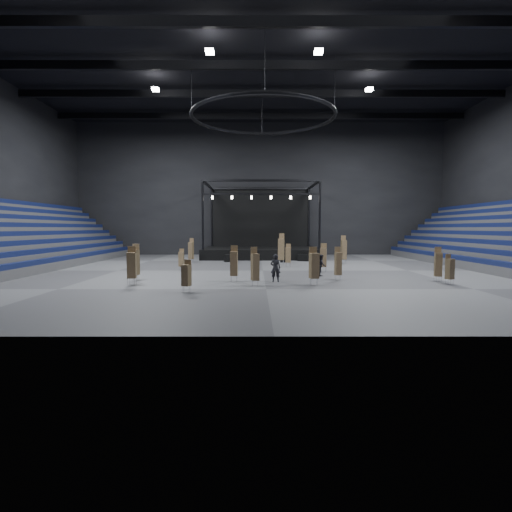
{
  "coord_description": "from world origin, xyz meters",
  "views": [
    {
      "loc": [
        -0.63,
        -34.24,
        3.65
      ],
      "look_at": [
        -0.6,
        -2.0,
        1.4
      ],
      "focal_mm": 28.0,
      "sensor_mm": 36.0,
      "label": 1
    }
  ],
  "objects_px": {
    "chair_stack_6": "(191,250)",
    "chair_stack_3": "(314,265)",
    "flight_case_left": "(230,258)",
    "chair_stack_4": "(186,275)",
    "chair_stack_7": "(450,268)",
    "flight_case_mid": "(285,259)",
    "chair_stack_10": "(132,265)",
    "chair_stack_1": "(338,263)",
    "chair_stack_12": "(323,257)",
    "chair_stack_13": "(288,255)",
    "chair_stack_9": "(281,249)",
    "stage": "(261,246)",
    "chair_stack_8": "(344,249)",
    "flight_case_right": "(303,258)",
    "man_center": "(276,268)",
    "chair_stack_5": "(234,263)",
    "chair_stack_15": "(255,266)",
    "chair_stack_14": "(134,257)",
    "chair_stack_2": "(135,262)",
    "chair_stack_0": "(181,259)",
    "crew_member": "(321,265)"
  },
  "relations": [
    {
      "from": "chair_stack_12",
      "to": "chair_stack_13",
      "type": "height_order",
      "value": "chair_stack_12"
    },
    {
      "from": "chair_stack_12",
      "to": "chair_stack_14",
      "type": "relative_size",
      "value": 1.02
    },
    {
      "from": "stage",
      "to": "chair_stack_0",
      "type": "distance_m",
      "value": 17.5
    },
    {
      "from": "chair_stack_3",
      "to": "chair_stack_4",
      "type": "distance_m",
      "value": 8.19
    },
    {
      "from": "stage",
      "to": "chair_stack_9",
      "type": "bearing_deg",
      "value": -79.3
    },
    {
      "from": "chair_stack_4",
      "to": "chair_stack_6",
      "type": "xyz_separation_m",
      "value": [
        -2.92,
        19.67,
        0.32
      ]
    },
    {
      "from": "flight_case_left",
      "to": "chair_stack_2",
      "type": "xyz_separation_m",
      "value": [
        -5.65,
        -15.37,
        0.9
      ]
    },
    {
      "from": "chair_stack_6",
      "to": "chair_stack_3",
      "type": "bearing_deg",
      "value": -41.82
    },
    {
      "from": "stage",
      "to": "chair_stack_13",
      "type": "bearing_deg",
      "value": -79.22
    },
    {
      "from": "chair_stack_1",
      "to": "man_center",
      "type": "xyz_separation_m",
      "value": [
        -4.47,
        -0.97,
        -0.25
      ]
    },
    {
      "from": "chair_stack_6",
      "to": "chair_stack_10",
      "type": "distance_m",
      "value": 16.84
    },
    {
      "from": "chair_stack_14",
      "to": "chair_stack_15",
      "type": "relative_size",
      "value": 0.95
    },
    {
      "from": "chair_stack_4",
      "to": "chair_stack_7",
      "type": "bearing_deg",
      "value": 31.42
    },
    {
      "from": "chair_stack_1",
      "to": "flight_case_left",
      "type": "bearing_deg",
      "value": 110.67
    },
    {
      "from": "chair_stack_1",
      "to": "chair_stack_15",
      "type": "bearing_deg",
      "value": -161.75
    },
    {
      "from": "chair_stack_14",
      "to": "chair_stack_5",
      "type": "bearing_deg",
      "value": -30.65
    },
    {
      "from": "chair_stack_6",
      "to": "chair_stack_13",
      "type": "relative_size",
      "value": 1.19
    },
    {
      "from": "chair_stack_15",
      "to": "chair_stack_13",
      "type": "bearing_deg",
      "value": 54.18
    },
    {
      "from": "chair_stack_2",
      "to": "chair_stack_14",
      "type": "relative_size",
      "value": 1.09
    },
    {
      "from": "chair_stack_1",
      "to": "chair_stack_3",
      "type": "xyz_separation_m",
      "value": [
        -2.08,
        -2.62,
        0.1
      ]
    },
    {
      "from": "chair_stack_1",
      "to": "chair_stack_2",
      "type": "bearing_deg",
      "value": 171.85
    },
    {
      "from": "stage",
      "to": "man_center",
      "type": "distance_m",
      "value": 23.44
    },
    {
      "from": "chair_stack_5",
      "to": "chair_stack_8",
      "type": "distance_m",
      "value": 17.52
    },
    {
      "from": "stage",
      "to": "man_center",
      "type": "bearing_deg",
      "value": -88.22
    },
    {
      "from": "stage",
      "to": "chair_stack_7",
      "type": "height_order",
      "value": "stage"
    },
    {
      "from": "flight_case_right",
      "to": "chair_stack_7",
      "type": "height_order",
      "value": "chair_stack_7"
    },
    {
      "from": "chair_stack_10",
      "to": "chair_stack_12",
      "type": "relative_size",
      "value": 1.05
    },
    {
      "from": "chair_stack_12",
      "to": "chair_stack_3",
      "type": "bearing_deg",
      "value": -89.49
    },
    {
      "from": "chair_stack_3",
      "to": "chair_stack_14",
      "type": "xyz_separation_m",
      "value": [
        -13.99,
        8.21,
        -0.09
      ]
    },
    {
      "from": "stage",
      "to": "chair_stack_10",
      "type": "distance_m",
      "value": 26.46
    },
    {
      "from": "stage",
      "to": "chair_stack_4",
      "type": "xyz_separation_m",
      "value": [
        -4.58,
        -27.89,
        -0.45
      ]
    },
    {
      "from": "chair_stack_3",
      "to": "chair_stack_9",
      "type": "height_order",
      "value": "chair_stack_9"
    },
    {
      "from": "chair_stack_1",
      "to": "chair_stack_9",
      "type": "xyz_separation_m",
      "value": [
        -3.24,
        12.15,
        0.39
      ]
    },
    {
      "from": "chair_stack_10",
      "to": "chair_stack_5",
      "type": "bearing_deg",
      "value": 5.95
    },
    {
      "from": "chair_stack_2",
      "to": "chair_stack_15",
      "type": "bearing_deg",
      "value": 2.56
    },
    {
      "from": "flight_case_right",
      "to": "chair_stack_6",
      "type": "bearing_deg",
      "value": -171.52
    },
    {
      "from": "flight_case_left",
      "to": "chair_stack_15",
      "type": "xyz_separation_m",
      "value": [
        2.75,
        -18.19,
        0.85
      ]
    },
    {
      "from": "chair_stack_3",
      "to": "chair_stack_7",
      "type": "xyz_separation_m",
      "value": [
        8.86,
        0.33,
        -0.25
      ]
    },
    {
      "from": "chair_stack_4",
      "to": "chair_stack_6",
      "type": "distance_m",
      "value": 19.88
    },
    {
      "from": "chair_stack_8",
      "to": "chair_stack_13",
      "type": "bearing_deg",
      "value": -152.58
    },
    {
      "from": "chair_stack_8",
      "to": "chair_stack_14",
      "type": "relative_size",
      "value": 1.24
    },
    {
      "from": "flight_case_right",
      "to": "chair_stack_1",
      "type": "height_order",
      "value": "chair_stack_1"
    },
    {
      "from": "flight_case_mid",
      "to": "chair_stack_10",
      "type": "height_order",
      "value": "chair_stack_10"
    },
    {
      "from": "chair_stack_2",
      "to": "chair_stack_6",
      "type": "bearing_deg",
      "value": 104.87
    },
    {
      "from": "chair_stack_8",
      "to": "crew_member",
      "type": "distance_m",
      "value": 11.53
    },
    {
      "from": "chair_stack_8",
      "to": "chair_stack_13",
      "type": "relative_size",
      "value": 1.33
    },
    {
      "from": "chair_stack_5",
      "to": "chair_stack_15",
      "type": "bearing_deg",
      "value": -52.97
    },
    {
      "from": "chair_stack_0",
      "to": "chair_stack_14",
      "type": "relative_size",
      "value": 0.81
    },
    {
      "from": "chair_stack_2",
      "to": "chair_stack_12",
      "type": "distance_m",
      "value": 15.08
    },
    {
      "from": "chair_stack_6",
      "to": "flight_case_left",
      "type": "bearing_deg",
      "value": 29.03
    }
  ]
}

